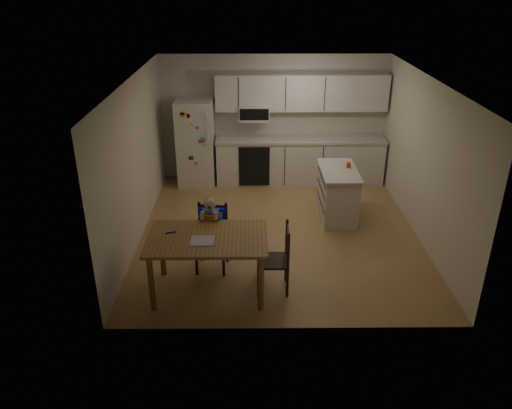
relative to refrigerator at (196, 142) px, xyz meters
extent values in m
cube|color=#9C7948|center=(1.55, -2.15, -0.85)|extent=(4.50, 5.00, 0.01)
cube|color=beige|center=(1.55, 0.35, 0.40)|extent=(4.50, 0.02, 2.50)
cube|color=beige|center=(-0.70, -2.15, 0.40)|extent=(0.02, 5.00, 2.50)
cube|color=beige|center=(3.80, -2.15, 0.40)|extent=(0.02, 5.00, 2.50)
cube|color=white|center=(1.55, -2.15, 1.65)|extent=(4.50, 5.00, 0.01)
cube|color=silver|center=(0.00, 0.00, 0.00)|extent=(0.72, 0.70, 1.70)
cube|color=silver|center=(2.08, 0.05, -0.42)|extent=(3.34, 0.60, 0.86)
cube|color=beige|center=(2.08, 0.04, 0.04)|extent=(3.37, 0.62, 0.05)
cube|color=black|center=(1.16, -0.26, -0.42)|extent=(0.60, 0.02, 0.80)
cube|color=silver|center=(2.08, 0.18, 0.95)|extent=(3.34, 0.34, 0.70)
cube|color=silver|center=(1.16, 0.15, 0.57)|extent=(0.60, 0.38, 0.33)
cube|color=silver|center=(2.59, -1.59, -0.44)|extent=(0.56, 1.12, 0.82)
cube|color=beige|center=(2.59, -1.59, 0.00)|extent=(0.62, 1.18, 0.05)
cylinder|color=red|center=(2.77, -1.48, 0.07)|extent=(0.08, 0.08, 0.09)
cube|color=brown|center=(0.53, -3.85, -0.05)|extent=(1.54, 0.99, 0.04)
cylinder|color=brown|center=(-0.15, -4.26, -0.46)|extent=(0.08, 0.08, 0.78)
cylinder|color=brown|center=(-0.15, -3.45, -0.46)|extent=(0.08, 0.08, 0.78)
cylinder|color=brown|center=(1.22, -4.26, -0.46)|extent=(0.08, 0.08, 0.78)
cylinder|color=brown|center=(1.22, -3.45, -0.46)|extent=(0.08, 0.08, 0.78)
cube|color=#B3B3B8|center=(0.48, -3.96, -0.02)|extent=(0.30, 0.26, 0.01)
cylinder|color=#1118BC|center=(0.04, -3.74, -0.02)|extent=(0.12, 0.06, 0.02)
cube|color=black|center=(0.53, -3.28, -0.41)|extent=(0.46, 0.46, 0.03)
cube|color=black|center=(0.32, -3.46, -0.64)|extent=(0.04, 0.04, 0.42)
cube|color=black|center=(0.36, -3.08, -0.64)|extent=(0.04, 0.04, 0.42)
cube|color=black|center=(0.71, -3.49, -0.64)|extent=(0.04, 0.04, 0.42)
cube|color=black|center=(0.74, -3.11, -0.64)|extent=(0.04, 0.04, 0.42)
cube|color=black|center=(0.55, -3.09, -0.14)|extent=(0.43, 0.07, 0.51)
cube|color=#1118BC|center=(0.53, -3.28, -0.34)|extent=(0.41, 0.38, 0.10)
cube|color=#1118BC|center=(0.54, -3.14, -0.12)|extent=(0.39, 0.09, 0.34)
cube|color=#548FC3|center=(0.53, -3.30, -0.29)|extent=(0.32, 0.28, 0.02)
cube|color=#25389B|center=(0.53, -3.27, -0.06)|extent=(0.23, 0.16, 0.26)
cube|color=#D14811|center=(0.53, -3.34, -0.07)|extent=(0.19, 0.03, 0.20)
sphere|color=beige|center=(0.53, -3.28, 0.19)|extent=(0.19, 0.19, 0.17)
ellipsoid|color=olive|center=(0.53, -3.28, 0.21)|extent=(0.19, 0.17, 0.14)
cube|color=black|center=(1.38, -3.80, -0.41)|extent=(0.43, 0.43, 0.03)
cube|color=black|center=(1.19, -3.61, -0.64)|extent=(0.04, 0.04, 0.42)
cube|color=black|center=(1.57, -3.62, -0.64)|extent=(0.04, 0.04, 0.42)
cube|color=black|center=(1.19, -3.99, -0.64)|extent=(0.04, 0.04, 0.42)
cube|color=black|center=(1.57, -4.00, -0.64)|extent=(0.04, 0.04, 0.42)
cube|color=black|center=(1.57, -3.81, -0.15)|extent=(0.04, 0.42, 0.50)
camera|label=1|loc=(1.11, -9.49, 3.07)|focal=35.00mm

